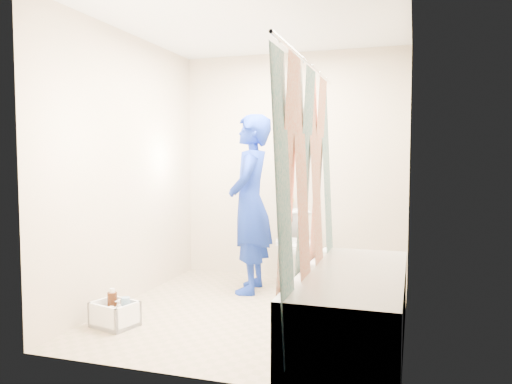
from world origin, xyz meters
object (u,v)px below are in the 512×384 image
(bathtub, at_px, (352,304))
(cleaning_caddy, at_px, (116,315))
(plumber, at_px, (250,204))
(toilet, at_px, (299,247))

(bathtub, xyz_separation_m, cleaning_caddy, (-1.77, -0.24, -0.18))
(bathtub, bearing_deg, plumber, 136.52)
(cleaning_caddy, bearing_deg, bathtub, 23.17)
(plumber, bearing_deg, cleaning_caddy, -35.39)
(cleaning_caddy, bearing_deg, toilet, 74.62)
(bathtub, relative_size, plumber, 1.03)
(toilet, distance_m, cleaning_caddy, 2.05)
(bathtub, height_order, cleaning_caddy, bathtub)
(toilet, xyz_separation_m, cleaning_caddy, (-1.04, -1.74, -0.29))
(bathtub, distance_m, cleaning_caddy, 1.79)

